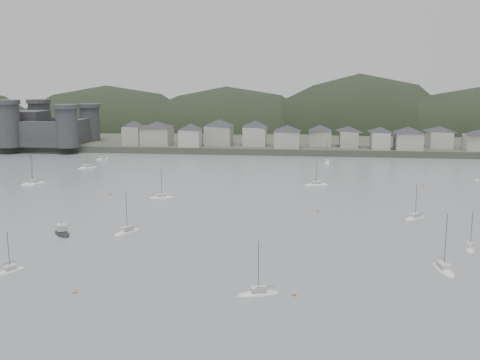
# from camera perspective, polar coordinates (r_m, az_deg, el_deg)

# --- Properties ---
(ground) EXTENTS (900.00, 900.00, 0.00)m
(ground) POSITION_cam_1_polar(r_m,az_deg,el_deg) (94.91, -5.48, -11.76)
(ground) COLOR slate
(ground) RESTS_ON ground
(far_shore_land) EXTENTS (900.00, 250.00, 3.00)m
(far_shore_land) POSITION_cam_1_polar(r_m,az_deg,el_deg) (382.83, 3.92, 5.25)
(far_shore_land) COLOR #383D2D
(far_shore_land) RESTS_ON ground
(forested_ridge) EXTENTS (851.55, 103.94, 102.57)m
(forested_ridge) POSITION_cam_1_polar(r_m,az_deg,el_deg) (358.60, 4.45, 2.84)
(forested_ridge) COLOR black
(forested_ridge) RESTS_ON ground
(castle) EXTENTS (66.00, 43.00, 20.00)m
(castle) POSITION_cam_1_polar(r_m,az_deg,el_deg) (300.88, -20.86, 5.00)
(castle) COLOR #333336
(castle) RESTS_ON far_shore_land
(waterfront_town) EXTENTS (451.48, 28.46, 12.92)m
(waterfront_town) POSITION_cam_1_polar(r_m,az_deg,el_deg) (272.33, 13.43, 4.41)
(waterfront_town) COLOR #9E9A90
(waterfront_town) RESTS_ON far_shore_land
(sailboat_lead) EXTENTS (6.05, 8.00, 10.67)m
(sailboat_lead) POSITION_cam_1_polar(r_m,az_deg,el_deg) (134.03, -11.30, -5.19)
(sailboat_lead) COLOR silver
(sailboat_lead) RESTS_ON ground
(moored_fleet) EXTENTS (214.50, 177.62, 13.05)m
(moored_fleet) POSITION_cam_1_polar(r_m,az_deg,el_deg) (154.75, -8.27, -2.99)
(moored_fleet) COLOR silver
(moored_fleet) RESTS_ON ground
(motor_launch_far) EXTENTS (6.89, 7.65, 3.82)m
(motor_launch_far) POSITION_cam_1_polar(r_m,az_deg,el_deg) (136.86, -17.50, -5.10)
(motor_launch_far) COLOR black
(motor_launch_far) RESTS_ON ground
(mooring_buoys) EXTENTS (150.21, 134.30, 0.70)m
(mooring_buoys) POSITION_cam_1_polar(r_m,az_deg,el_deg) (149.49, -1.72, -3.37)
(mooring_buoys) COLOR #C37341
(mooring_buoys) RESTS_ON ground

